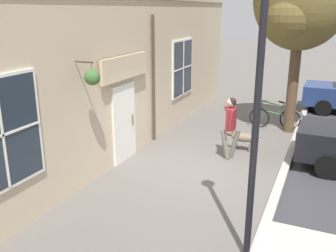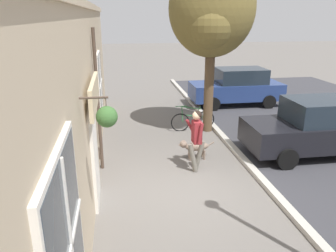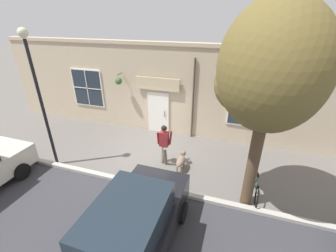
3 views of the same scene
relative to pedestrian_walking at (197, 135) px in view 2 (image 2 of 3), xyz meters
name	(u,v)px [view 2 (image 2 of 3)]	position (x,y,z in m)	size (l,w,h in m)	color
ground_plane	(187,188)	(-0.46, -0.96, -1.05)	(90.00, 90.00, 0.00)	#66605B
storefront_facade	(84,107)	(-2.80, -0.97, 1.17)	(0.95, 18.00, 4.42)	#C6B293
pedestrian_walking	(197,135)	(0.00, 0.00, 0.00)	(0.53, 0.55, 1.73)	#6B665B
dog_on_leash	(195,146)	(0.14, 0.74, -0.64)	(1.12, 0.32, 0.65)	#7F6B5B
street_tree_by_curb	(212,12)	(1.19, 3.12, 3.18)	(2.94, 2.70, 5.94)	brown
leaning_bicycle	(193,120)	(0.71, 3.40, -0.67)	(1.72, 0.26, 1.01)	black
parked_car_mid_block	(318,127)	(3.94, 0.54, -0.17)	(4.31, 1.96, 1.75)	black
parked_car_far_end	(237,87)	(3.61, 6.64, -0.17)	(4.31, 1.96, 1.75)	navy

